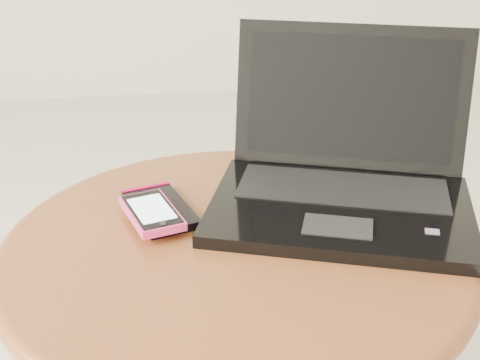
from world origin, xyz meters
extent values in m
cylinder|color=brown|center=(-0.02, -0.03, 0.45)|extent=(0.55, 0.55, 0.03)
torus|color=brown|center=(-0.02, -0.03, 0.45)|extent=(0.58, 0.58, 0.03)
cube|color=black|center=(0.13, 0.01, 0.47)|extent=(0.39, 0.33, 0.02)
cube|color=black|center=(0.14, 0.05, 0.48)|extent=(0.30, 0.19, 0.00)
cube|color=black|center=(0.11, -0.05, 0.48)|extent=(0.10, 0.08, 0.00)
cube|color=red|center=(0.21, -0.08, 0.48)|extent=(0.02, 0.02, 0.00)
cube|color=black|center=(0.17, 0.14, 0.58)|extent=(0.32, 0.15, 0.20)
cube|color=black|center=(0.17, 0.13, 0.58)|extent=(0.28, 0.13, 0.17)
cube|color=black|center=(-0.10, 0.05, 0.47)|extent=(0.10, 0.14, 0.01)
cube|color=#A40332|center=(-0.12, 0.10, 0.47)|extent=(0.07, 0.03, 0.00)
cube|color=#F0357F|center=(-0.12, 0.02, 0.48)|extent=(0.08, 0.12, 0.01)
cube|color=black|center=(-0.12, 0.02, 0.48)|extent=(0.08, 0.11, 0.00)
cube|color=silver|center=(-0.12, 0.02, 0.48)|extent=(0.06, 0.08, 0.00)
cylinder|color=black|center=(-0.10, -0.02, 0.48)|extent=(0.01, 0.01, 0.00)
camera|label=1|loc=(-0.10, -0.72, 0.87)|focal=49.57mm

